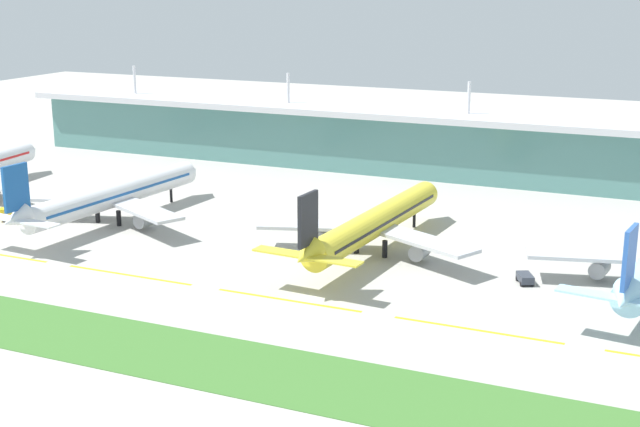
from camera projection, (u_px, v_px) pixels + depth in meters
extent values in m
plane|color=#A8A59E|center=(308.00, 300.00, 157.69)|extent=(600.00, 600.00, 0.00)
cube|color=slate|center=(472.00, 146.00, 256.09)|extent=(280.00, 28.00, 16.63)
cube|color=silver|center=(473.00, 114.00, 253.72)|extent=(288.00, 34.00, 1.80)
cylinder|color=silver|center=(135.00, 80.00, 291.14)|extent=(0.90, 0.90, 9.00)
cylinder|color=silver|center=(288.00, 88.00, 269.26)|extent=(0.90, 0.90, 9.00)
cylinder|color=silver|center=(469.00, 98.00, 247.38)|extent=(0.90, 0.90, 9.00)
cone|color=white|center=(31.00, 150.00, 259.52)|extent=(5.82, 4.44, 5.51)
cylinder|color=black|center=(13.00, 172.00, 252.81)|extent=(0.70, 0.70, 3.60)
cylinder|color=white|center=(116.00, 194.00, 206.85)|extent=(10.27, 55.11, 5.80)
cone|color=white|center=(191.00, 171.00, 231.81)|extent=(5.82, 4.44, 5.51)
cone|color=white|center=(15.00, 219.00, 180.73)|extent=(5.46, 7.01, 5.72)
cube|color=#19519E|center=(16.00, 188.00, 179.91)|extent=(1.22, 6.44, 9.50)
cube|color=white|center=(36.00, 223.00, 178.66)|extent=(10.23, 4.01, 0.36)
cube|color=#B7BABF|center=(64.00, 198.00, 208.97)|extent=(24.94, 13.63, 0.70)
cylinder|color=gray|center=(73.00, 208.00, 210.36)|extent=(3.56, 4.75, 3.20)
cube|color=#B7BABF|center=(144.00, 210.00, 197.89)|extent=(24.50, 16.86, 0.70)
cylinder|color=gray|center=(145.00, 220.00, 200.38)|extent=(3.56, 4.75, 3.20)
cylinder|color=black|center=(171.00, 195.00, 225.51)|extent=(0.70, 0.70, 3.60)
cylinder|color=black|center=(98.00, 215.00, 206.99)|extent=(1.10, 1.10, 3.60)
cylinder|color=black|center=(119.00, 218.00, 204.03)|extent=(1.10, 1.10, 3.60)
cube|color=#19519E|center=(116.00, 192.00, 206.74)|extent=(9.86, 49.65, 0.60)
cylinder|color=yellow|center=(377.00, 221.00, 183.74)|extent=(9.66, 55.84, 5.80)
cone|color=yellow|center=(429.00, 192.00, 209.19)|extent=(5.78, 4.37, 5.51)
cone|color=yellow|center=(305.00, 256.00, 157.13)|extent=(5.38, 6.96, 5.72)
cube|color=black|center=(308.00, 219.00, 156.32)|extent=(1.14, 6.43, 9.50)
cube|color=yellow|center=(280.00, 252.00, 160.09)|extent=(10.20, 3.89, 0.36)
cube|color=yellow|center=(334.00, 261.00, 155.13)|extent=(10.20, 3.89, 0.36)
cube|color=#B7BABF|center=(316.00, 225.00, 185.72)|extent=(24.93, 13.89, 0.70)
cylinder|color=gray|center=(324.00, 237.00, 187.13)|extent=(3.51, 4.71, 3.20)
cube|color=#B7BABF|center=(423.00, 241.00, 174.88)|extent=(24.55, 16.63, 0.70)
cylinder|color=gray|center=(420.00, 251.00, 177.38)|extent=(3.51, 4.71, 3.20)
cylinder|color=black|center=(414.00, 220.00, 202.76)|extent=(0.70, 0.70, 3.60)
cylinder|color=black|center=(357.00, 245.00, 183.83)|extent=(1.10, 1.10, 3.60)
cylinder|color=black|center=(385.00, 249.00, 180.95)|extent=(1.10, 1.10, 3.60)
cube|color=black|center=(377.00, 220.00, 183.64)|extent=(9.31, 50.30, 0.60)
cone|color=#9ED1EA|center=(624.00, 299.00, 135.88)|extent=(5.75, 7.21, 5.72)
cube|color=#2D5BB7|center=(629.00, 257.00, 135.04)|extent=(1.52, 6.44, 9.50)
cube|color=#9ED1EA|center=(589.00, 293.00, 139.10)|extent=(10.33, 4.47, 0.36)
cube|color=#B7BABF|center=(592.00, 255.00, 165.61)|extent=(24.94, 12.61, 0.70)
cylinder|color=gray|center=(600.00, 269.00, 166.92)|extent=(3.76, 4.88, 3.20)
cube|color=yellow|center=(129.00, 275.00, 170.58)|extent=(28.00, 0.70, 0.04)
cube|color=yellow|center=(288.00, 300.00, 157.29)|extent=(28.00, 0.70, 0.04)
cube|color=yellow|center=(477.00, 330.00, 144.01)|extent=(28.00, 0.70, 0.04)
cube|color=#3D702D|center=(224.00, 364.00, 131.38)|extent=(300.00, 18.00, 0.10)
cube|color=gold|center=(16.00, 213.00, 208.62)|extent=(7.41, 6.21, 2.60)
cylinder|color=silver|center=(19.00, 204.00, 208.19)|extent=(4.43, 3.91, 2.00)
cylinder|color=black|center=(5.00, 220.00, 207.39)|extent=(0.94, 0.80, 0.90)
cylinder|color=black|center=(6.00, 218.00, 209.62)|extent=(0.94, 0.80, 0.90)
cylinder|color=black|center=(27.00, 219.00, 208.28)|extent=(0.94, 0.80, 0.90)
cylinder|color=black|center=(28.00, 217.00, 210.51)|extent=(0.94, 0.80, 0.90)
cube|color=#333842|center=(525.00, 278.00, 165.66)|extent=(4.12, 5.01, 1.40)
cylinder|color=black|center=(517.00, 279.00, 167.28)|extent=(0.72, 0.96, 0.90)
cylinder|color=black|center=(528.00, 278.00, 167.38)|extent=(0.72, 0.96, 0.90)
cylinder|color=black|center=(521.00, 284.00, 164.30)|extent=(0.72, 0.96, 0.90)
cylinder|color=black|center=(533.00, 284.00, 164.40)|extent=(0.72, 0.96, 0.90)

